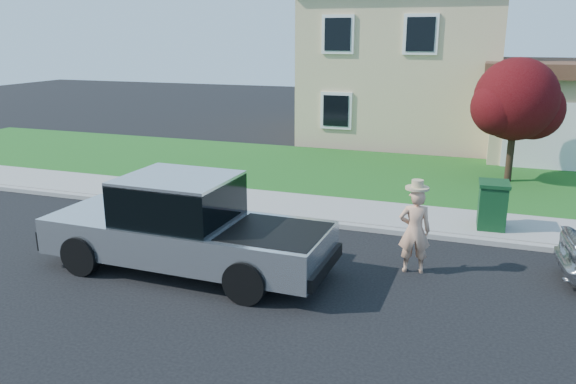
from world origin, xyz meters
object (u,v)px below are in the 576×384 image
object	(u,v)px
woman	(415,229)
trash_bin	(492,205)
pickup_truck	(185,227)
ornamental_tree	(517,103)

from	to	relation	value
woman	trash_bin	bearing A→B (deg)	-128.87
pickup_truck	trash_bin	bearing A→B (deg)	37.88
trash_bin	ornamental_tree	bearing A→B (deg)	81.08
woman	ornamental_tree	distance (m)	8.39
ornamental_tree	trash_bin	distance (m)	5.44
pickup_truck	trash_bin	xyz separation A→B (m)	(5.76, 4.29, -0.18)
woman	ornamental_tree	size ratio (longest dim) A/B	0.49
ornamental_tree	trash_bin	xyz separation A→B (m)	(-0.55, -5.08, -1.84)
trash_bin	woman	bearing A→B (deg)	-119.52
woman	pickup_truck	bearing A→B (deg)	5.91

